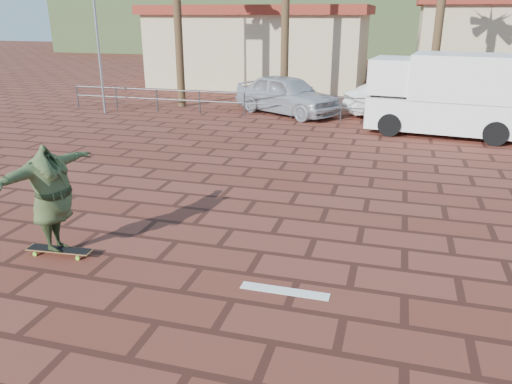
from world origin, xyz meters
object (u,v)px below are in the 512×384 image
longboard (60,250)px  campervan (451,93)px  skateboarder (52,199)px  car_white (395,100)px  car_silver (287,95)px

longboard → campervan: (7.33, 11.86, 1.37)m
skateboarder → car_white: skateboarder is taller
longboard → skateboarder: 0.98m
longboard → skateboarder: skateboarder is taller
longboard → campervan: 14.01m
car_white → skateboarder: bearing=135.3°
longboard → car_white: (5.47, 14.85, 0.58)m
skateboarder → campervan: size_ratio=0.42×
campervan → car_white: size_ratio=1.37×
longboard → skateboarder: bearing=-158.3°
longboard → car_white: car_white is taller
skateboarder → car_white: (5.47, 14.85, -0.40)m
campervan → car_white: campervan is taller
longboard → car_silver: size_ratio=0.25×
campervan → car_white: bearing=129.2°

